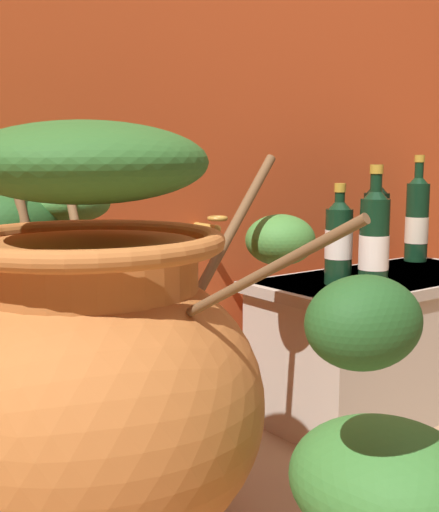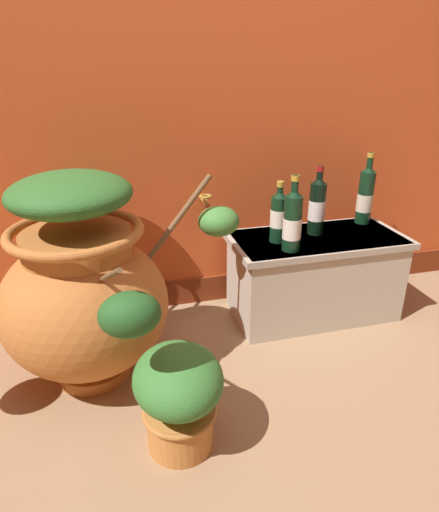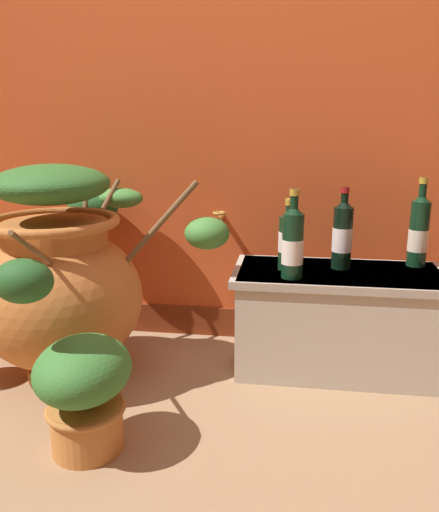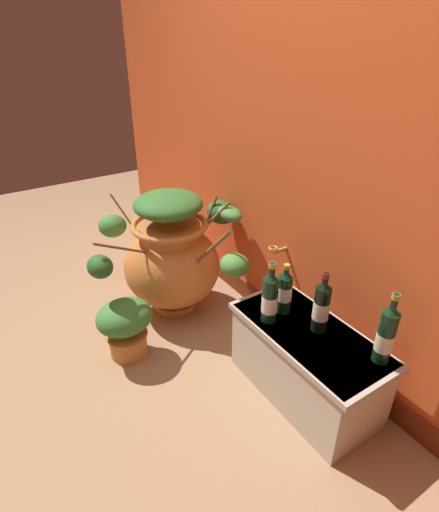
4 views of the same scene
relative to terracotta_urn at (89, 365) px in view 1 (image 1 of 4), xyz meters
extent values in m
cube|color=maroon|center=(0.56, 0.46, -0.32)|extent=(4.40, 0.02, 0.14)
cylinder|color=#B28433|center=(0.56, 0.42, 0.17)|extent=(0.02, 0.10, 0.02)
torus|color=#B28433|center=(0.56, 0.37, 0.20)|extent=(0.06, 0.06, 0.01)
ellipsoid|color=#C17033|center=(0.00, 0.00, -0.07)|extent=(0.63, 0.63, 0.54)
cylinder|color=#C17033|center=(0.00, 0.00, 0.17)|extent=(0.39, 0.39, 0.11)
torus|color=#C17033|center=(0.00, 0.00, 0.22)|extent=(0.48, 0.48, 0.04)
cylinder|color=brown|center=(0.11, -0.36, 0.21)|extent=(0.07, 0.32, 0.19)
ellipsoid|color=#235623|center=(0.15, -0.51, 0.16)|extent=(0.17, 0.14, 0.12)
cylinder|color=brown|center=(0.39, 0.08, 0.22)|extent=(0.28, 0.08, 0.31)
ellipsoid|color=#428438|center=(0.55, 0.11, 0.17)|extent=(0.17, 0.16, 0.12)
cylinder|color=brown|center=(0.00, 0.30, 0.24)|extent=(0.02, 0.11, 0.20)
ellipsoid|color=#235623|center=(0.00, 0.38, 0.22)|extent=(0.23, 0.17, 0.15)
cylinder|color=brown|center=(0.11, 0.28, 0.26)|extent=(0.07, 0.17, 0.17)
ellipsoid|color=#428438|center=(0.13, 0.36, 0.26)|extent=(0.20, 0.13, 0.09)
ellipsoid|color=#2D6628|center=(0.00, 0.00, 0.36)|extent=(0.42, 0.42, 0.14)
cube|color=beige|center=(1.06, 0.21, -0.19)|extent=(0.77, 0.38, 0.41)
cube|color=#AEA592|center=(1.06, 0.21, 0.00)|extent=(0.82, 0.40, 0.03)
cylinder|color=black|center=(0.87, 0.10, 0.14)|extent=(0.08, 0.08, 0.24)
cone|color=black|center=(0.87, 0.10, 0.27)|extent=(0.08, 0.08, 0.04)
cylinder|color=black|center=(0.87, 0.10, 0.30)|extent=(0.03, 0.03, 0.09)
cylinder|color=#B7932D|center=(0.87, 0.10, 0.33)|extent=(0.03, 0.03, 0.02)
cylinder|color=white|center=(0.87, 0.10, 0.12)|extent=(0.08, 0.08, 0.09)
cylinder|color=black|center=(1.07, 0.25, 0.14)|extent=(0.08, 0.08, 0.24)
cone|color=black|center=(1.07, 0.25, 0.27)|extent=(0.08, 0.08, 0.04)
cylinder|color=black|center=(1.07, 0.25, 0.30)|extent=(0.03, 0.03, 0.08)
cylinder|color=maroon|center=(1.07, 0.25, 0.33)|extent=(0.03, 0.03, 0.02)
cylinder|color=silver|center=(1.07, 0.25, 0.13)|extent=(0.08, 0.08, 0.09)
cylinder|color=black|center=(0.86, 0.21, 0.12)|extent=(0.07, 0.07, 0.21)
cone|color=black|center=(0.86, 0.21, 0.24)|extent=(0.07, 0.07, 0.04)
cylinder|color=black|center=(0.86, 0.21, 0.26)|extent=(0.03, 0.03, 0.07)
cylinder|color=#B7932D|center=(0.86, 0.21, 0.28)|extent=(0.03, 0.03, 0.02)
cylinder|color=white|center=(0.86, 0.21, 0.13)|extent=(0.08, 0.08, 0.08)
cylinder|color=black|center=(1.37, 0.33, 0.15)|extent=(0.08, 0.08, 0.26)
cone|color=black|center=(1.37, 0.33, 0.29)|extent=(0.08, 0.08, 0.04)
cylinder|color=black|center=(1.37, 0.33, 0.32)|extent=(0.03, 0.03, 0.09)
cylinder|color=#B7932D|center=(1.37, 0.33, 0.36)|extent=(0.03, 0.03, 0.02)
cylinder|color=beige|center=(1.37, 0.33, 0.12)|extent=(0.08, 0.08, 0.09)
ellipsoid|color=#387A33|center=(0.28, -0.45, -0.13)|extent=(0.28, 0.32, 0.19)
camera|label=1|loc=(-0.52, -1.08, 0.38)|focal=47.87mm
camera|label=2|loc=(0.12, -1.55, 0.78)|focal=31.26mm
camera|label=3|loc=(0.88, -1.77, 0.59)|focal=36.40mm
camera|label=4|loc=(2.13, -1.01, 1.33)|focal=29.07mm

